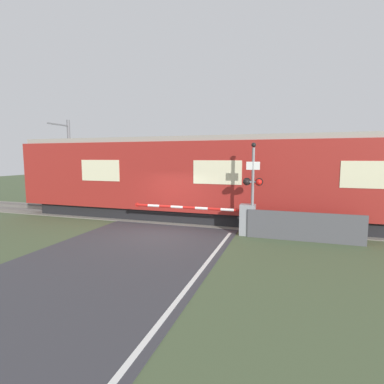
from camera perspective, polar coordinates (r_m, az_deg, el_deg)
name	(u,v)px	position (r m, az deg, el deg)	size (l,w,h in m)	color
ground_plane	(160,234)	(12.40, -6.20, -7.96)	(80.00, 80.00, 0.00)	#475638
track_bed	(185,218)	(15.29, -1.27, -5.02)	(36.00, 3.20, 0.13)	slate
train	(224,179)	(14.49, 6.06, 2.53)	(21.60, 2.83, 4.08)	black
crossing_barrier	(238,218)	(12.27, 8.75, -4.87)	(5.34, 0.44, 1.25)	gray
signal_post	(253,184)	(11.91, 11.50, 1.55)	(0.77, 0.26, 3.68)	gray
catenary_pole	(69,160)	(21.79, -22.33, 5.68)	(0.20, 1.90, 5.58)	slate
roadside_fence	(304,227)	(11.92, 20.59, -6.23)	(4.17, 0.06, 1.10)	#4C4C51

